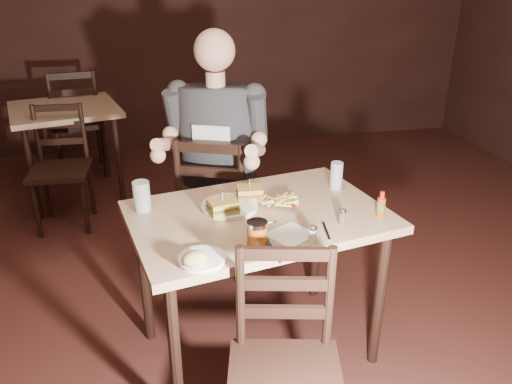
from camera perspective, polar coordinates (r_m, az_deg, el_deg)
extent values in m
plane|color=black|center=(2.54, 1.55, -19.82)|extent=(7.00, 7.00, 0.00)
plane|color=#351C18|center=(5.31, -7.61, 19.96)|extent=(6.00, 0.00, 6.00)
cube|color=tan|center=(2.24, 0.27, -2.85)|extent=(1.24, 0.95, 0.04)
cylinder|color=black|center=(2.10, -9.21, -18.11)|extent=(0.05, 0.05, 0.73)
cylinder|color=black|center=(2.57, -12.62, -9.59)|extent=(0.05, 0.05, 0.73)
cylinder|color=black|center=(2.44, 13.92, -11.77)|extent=(0.05, 0.05, 0.73)
cylinder|color=black|center=(2.85, 6.88, -5.49)|extent=(0.05, 0.05, 0.73)
cube|color=tan|center=(4.29, -21.09, 8.81)|extent=(0.97, 0.97, 0.04)
cylinder|color=black|center=(4.08, -24.19, 1.84)|extent=(0.04, 0.04, 0.73)
cylinder|color=black|center=(4.69, -24.71, 4.47)|extent=(0.04, 0.04, 0.73)
cylinder|color=black|center=(4.14, -15.42, 3.42)|extent=(0.04, 0.04, 0.73)
cylinder|color=black|center=(4.74, -17.03, 5.83)|extent=(0.04, 0.04, 0.73)
cylinder|color=white|center=(2.27, -3.01, -1.72)|extent=(0.30, 0.30, 0.01)
ellipsoid|color=maroon|center=(2.26, 4.14, -1.52)|extent=(0.05, 0.05, 0.01)
cylinder|color=silver|center=(2.28, -12.91, -0.49)|extent=(0.09, 0.09, 0.14)
cylinder|color=silver|center=(2.48, 9.17, 1.84)|extent=(0.07, 0.07, 0.14)
cube|color=white|center=(2.06, 3.99, -4.86)|extent=(0.22, 0.22, 0.00)
cube|color=silver|center=(1.95, 1.76, -6.36)|extent=(0.03, 0.22, 0.01)
cube|color=silver|center=(2.09, 8.04, -4.44)|extent=(0.03, 0.15, 0.00)
cylinder|color=white|center=(1.88, -6.21, -7.73)|extent=(0.21, 0.21, 0.01)
ellipsoid|color=tan|center=(1.82, -7.00, -7.59)|extent=(0.11, 0.10, 0.06)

